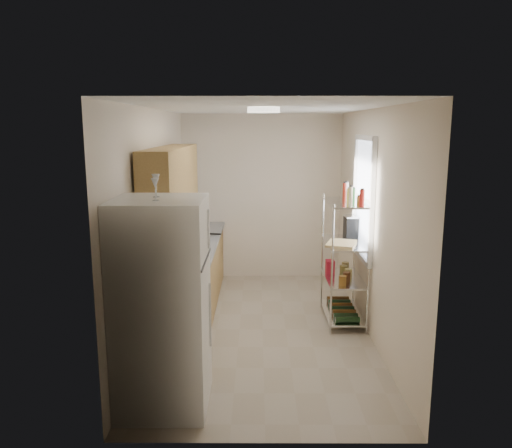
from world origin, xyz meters
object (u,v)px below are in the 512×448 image
(refrigerator, at_px, (162,305))
(cutting_board, at_px, (341,244))
(frying_pan_large, at_px, (185,241))
(espresso_machine, at_px, (351,226))
(rice_cooker, at_px, (187,238))

(refrigerator, relative_size, cutting_board, 4.40)
(refrigerator, distance_m, frying_pan_large, 2.36)
(espresso_machine, bearing_deg, cutting_board, -114.34)
(refrigerator, distance_m, cutting_board, 2.55)
(cutting_board, relative_size, espresso_machine, 1.54)
(rice_cooker, xyz_separation_m, cutting_board, (1.90, -0.39, 0.02))
(rice_cooker, bearing_deg, refrigerator, -87.61)
(refrigerator, xyz_separation_m, rice_cooker, (-0.09, 2.19, 0.09))
(refrigerator, bearing_deg, espresso_machine, 48.47)
(refrigerator, xyz_separation_m, espresso_machine, (2.01, 2.26, 0.23))
(espresso_machine, bearing_deg, rice_cooker, -179.75)
(rice_cooker, distance_m, cutting_board, 1.94)
(refrigerator, height_order, espresso_machine, refrigerator)
(cutting_board, bearing_deg, frying_pan_large, 163.96)
(frying_pan_large, relative_size, cutting_board, 0.56)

